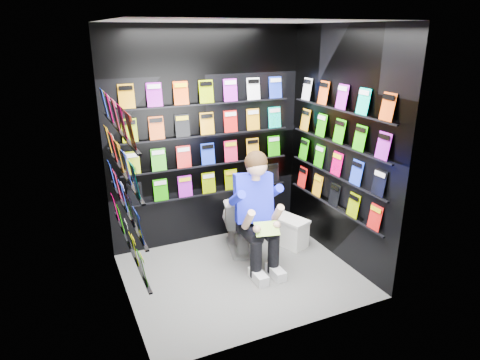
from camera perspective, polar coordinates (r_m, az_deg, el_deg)
name	(u,v)px	position (r m, az deg, el deg)	size (l,w,h in m)	color
floor	(241,275)	(4.78, 0.15, -12.52)	(2.40, 2.40, 0.00)	#5F5F5D
ceiling	(241,21)	(4.06, 0.19, 20.42)	(2.40, 2.40, 0.00)	white
wall_back	(207,139)	(5.13, -4.48, 5.51)	(2.40, 0.04, 2.60)	black
wall_front	(294,194)	(3.40, 7.15, -1.91)	(2.40, 0.04, 2.60)	black
wall_left	(118,177)	(3.92, -16.01, 0.37)	(0.04, 2.00, 2.60)	black
wall_right	(340,148)	(4.84, 13.24, 4.19)	(0.04, 2.00, 2.60)	black
comics_back	(207,139)	(5.11, -4.36, 5.49)	(2.10, 0.06, 1.37)	red
comics_left	(121,176)	(3.92, -15.58, 0.50)	(0.06, 1.70, 1.37)	red
comics_right	(338,148)	(4.82, 12.96, 4.21)	(0.06, 1.70, 1.37)	red
toilet	(238,220)	(5.15, -0.23, -5.40)	(0.42, 0.75, 0.73)	white
longbox	(289,233)	(5.35, 6.61, -6.97)	(0.24, 0.43, 0.32)	white
longbox_lid	(290,219)	(5.28, 6.68, -5.25)	(0.26, 0.45, 0.03)	white
reader	(252,199)	(4.67, 1.67, -2.48)	(0.55, 0.80, 1.48)	#1E24F2
held_comic	(267,229)	(4.47, 3.61, -6.50)	(0.26, 0.01, 0.18)	green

